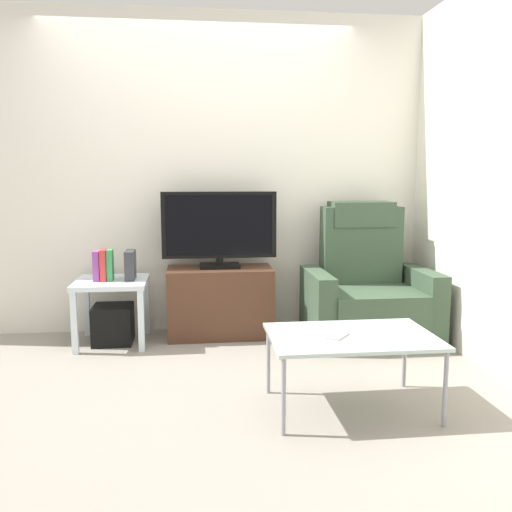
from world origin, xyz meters
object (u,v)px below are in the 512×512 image
game_console (130,265)px  television (219,228)px  recliner_armchair (367,293)px  coffee_table (351,339)px  cell_phone (338,336)px  book_leftmost (97,266)px  book_middle (104,265)px  tv_stand (220,302)px  subwoofer_box (113,324)px  side_table (112,290)px  book_rightmost (110,265)px

game_console → television: bearing=9.5°
recliner_armchair → coffee_table: bearing=-102.5°
television → cell_phone: size_ratio=6.08×
book_leftmost → book_middle: book_middle is taller
tv_stand → television: television is taller
book_middle → coffee_table: book_middle is taller
tv_stand → coffee_table: bearing=-66.8°
subwoofer_box → coffee_table: (1.48, -1.39, 0.25)m
recliner_armchair → coffee_table: recliner_armchair is taller
tv_stand → subwoofer_box: bearing=-172.7°
television → book_middle: size_ratio=3.83×
recliner_armchair → cell_phone: bearing=-105.2°
recliner_armchair → game_console: 1.86m
side_table → recliner_armchair: bearing=-3.3°
book_rightmost → subwoofer_box: bearing=84.5°
game_console → coffee_table: game_console is taller
recliner_armchair → book_leftmost: (-2.09, 0.10, 0.24)m
tv_stand → recliner_armchair: (1.15, -0.22, 0.09)m
coffee_table → cell_phone: size_ratio=6.00×
book_leftmost → cell_phone: size_ratio=1.52×
side_table → book_leftmost: size_ratio=2.37×
book_leftmost → book_rightmost: book_rightmost is taller
television → game_console: television is taller
tv_stand → game_console: 0.77m
book_middle → cell_phone: (1.44, -1.40, -0.19)m
television → coffee_table: size_ratio=1.01×
book_middle → recliner_armchair: bearing=-2.7°
recliner_armchair → coffee_table: (-0.51, -1.28, 0.02)m
recliner_armchair → television: bearing=177.5°
book_leftmost → book_middle: (0.05, 0.00, 0.01)m
book_rightmost → cell_phone: size_ratio=1.58×
book_middle → cell_phone: 2.02m
television → book_leftmost: bearing=-171.2°
book_leftmost → book_middle: bearing=0.0°
television → coffee_table: 1.72m
cell_phone → recliner_armchair: bearing=103.9°
book_rightmost → game_console: book_rightmost is taller
tv_stand → book_rightmost: size_ratio=3.53×
book_rightmost → book_leftmost: bearing=180.0°
side_table → television: bearing=8.5°
side_table → book_middle: book_middle is taller
side_table → subwoofer_box: size_ratio=1.82×
side_table → cell_phone: side_table is taller
subwoofer_box → book_rightmost: book_rightmost is taller
television → book_rightmost: television is taller
subwoofer_box → book_leftmost: book_leftmost is taller
book_leftmost → book_rightmost: size_ratio=0.96×
book_rightmost → television: bearing=9.8°
book_leftmost → tv_stand: bearing=7.7°
book_leftmost → cell_phone: 2.06m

